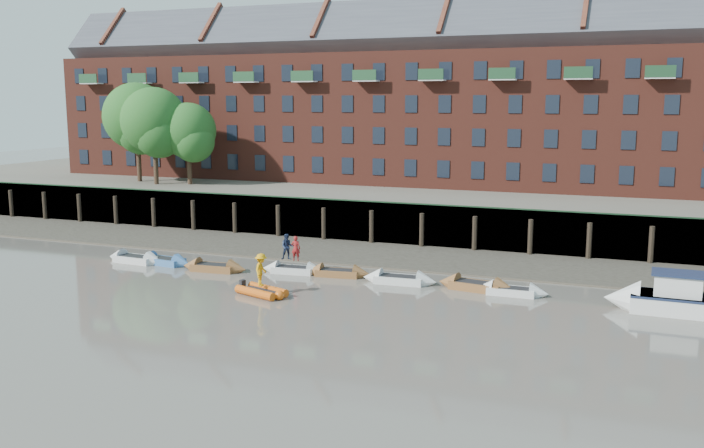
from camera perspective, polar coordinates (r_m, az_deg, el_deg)
The scene contains 20 objects.
ground at distance 37.25m, azimuth -6.98°, elevation -7.70°, with size 220.00×220.00×0.00m, color #655F57.
foreshore at distance 53.28m, azimuth 2.16°, elevation -2.39°, with size 110.00×8.00×0.50m, color #3D382F.
mud_band at distance 50.15m, azimuth 0.89°, elevation -3.14°, with size 110.00×1.60×0.10m, color #4C4336.
river_wall at distance 57.08m, azimuth 3.60°, elevation 0.03°, with size 110.00×1.23×3.30m.
bank_terrace at distance 70.04m, azimuth 6.97°, elevation 1.74°, with size 110.00×28.00×3.20m, color #5E594D.
apartment_terrace at distance 70.40m, azimuth 7.36°, elevation 10.93°, with size 80.60×15.56×20.98m.
tree_cluster at distance 72.49m, azimuth -14.93°, elevation 7.63°, with size 11.76×7.74×9.40m.
rowboat_0 at distance 52.90m, azimuth -16.24°, elevation -2.60°, with size 4.65×1.63×1.33m.
rowboat_1 at distance 51.82m, azimuth -14.18°, elevation -2.77°, with size 4.47×1.75×1.26m.
rowboat_2 at distance 49.12m, azimuth -10.50°, elevation -3.30°, with size 4.56×1.63×1.30m.
rowboat_3 at distance 47.90m, azimuth -4.52°, elevation -3.51°, with size 4.27×1.65×1.21m.
rowboat_4 at distance 46.92m, azimuth -1.08°, elevation -3.75°, with size 4.34×1.74×1.22m.
rowboat_5 at distance 45.19m, azimuth 3.65°, elevation -4.27°, with size 4.63×1.56×1.33m.
rowboat_6 at distance 44.15m, azimuth 9.52°, elevation -4.70°, with size 4.89×2.09×1.38m.
rowboat_7 at distance 43.46m, azimuth 12.09°, elevation -5.05°, with size 4.19×1.29×1.21m.
rib_tender at distance 42.63m, azimuth -6.82°, elevation -5.15°, with size 3.28×2.38×0.55m.
motor_launch at distance 42.32m, azimuth 22.68°, elevation -5.29°, with size 6.76×2.35×2.77m.
person_rower_a at distance 47.58m, azimuth -4.33°, elevation -1.87°, with size 0.58×0.38×1.60m, color maroon.
person_rower_b at distance 47.94m, azimuth -4.98°, elevation -1.75°, with size 0.82×0.64×1.68m, color #19233F.
person_rib_crew at distance 42.54m, azimuth -6.97°, elevation -3.50°, with size 1.21×0.70×1.88m, color orange.
Camera 1 is at (16.93, -31.32, 10.97)m, focal length 38.00 mm.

